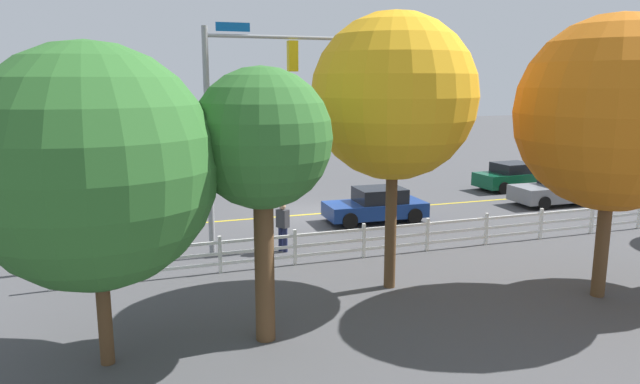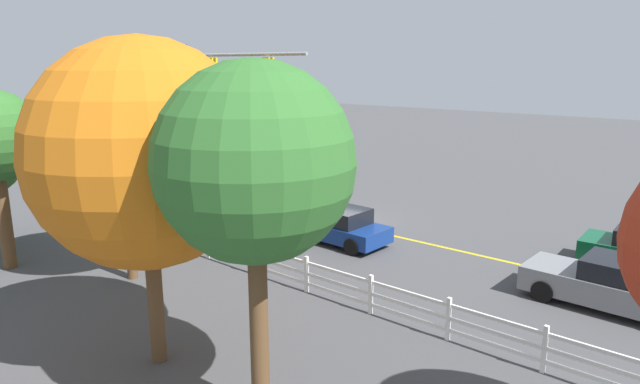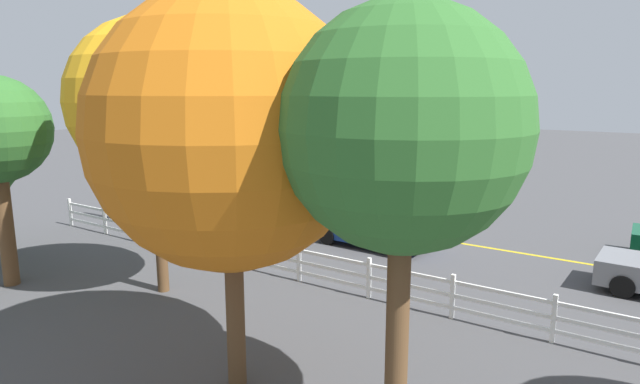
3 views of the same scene
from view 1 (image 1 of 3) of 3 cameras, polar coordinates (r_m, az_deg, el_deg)
The scene contains 12 objects.
ground_plane at distance 25.24m, azimuth -0.37°, elevation -2.19°, with size 120.00×120.00×0.00m, color #444447.
lane_center_stripe at distance 26.75m, azimuth 7.78°, elevation -1.53°, with size 28.00×0.16×0.01m, color gold.
signal_assembly at distance 19.43m, azimuth -4.81°, elevation 9.71°, with size 7.76×0.38×7.57m.
car_0 at distance 32.55m, azimuth 18.82°, elevation 1.45°, with size 4.47×2.07×1.46m.
car_1 at distance 29.42m, azimuth 22.89°, elevation 0.22°, with size 4.77×2.02×1.48m.
car_2 at distance 23.91m, azimuth 5.60°, elevation -1.33°, with size 4.20×2.00×1.40m.
pedestrian at distance 19.56m, azimuth -3.72°, elevation -3.30°, with size 0.44×0.48×1.69m.
white_rail_fence at distance 20.61m, azimuth 13.48°, elevation -3.78°, with size 26.10×0.10×1.15m.
tree_1 at distance 15.60m, azimuth 7.34°, elevation 9.34°, with size 4.46×4.46×7.56m.
tree_2 at distance 16.63m, azimuth 27.22°, elevation 6.93°, with size 5.04×5.04×7.44m.
tree_4 at distance 12.24m, azimuth -5.78°, elevation 5.03°, with size 3.02×3.02×6.06m.
tree_5 at distance 11.93m, azimuth -21.59°, elevation 2.28°, with size 4.82×4.82×6.50m.
Camera 1 is at (7.82, 23.30, 5.73)m, focal length 32.22 mm.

